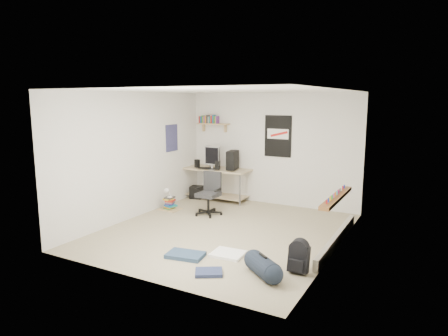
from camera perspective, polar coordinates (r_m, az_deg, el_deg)
The scene contains 26 objects.
floor at distance 7.32m, azimuth -0.06°, elevation -9.03°, with size 4.00×4.50×0.01m, color gray.
ceiling at distance 6.93m, azimuth -0.07°, elevation 11.03°, with size 4.00×4.50×0.01m, color white.
back_wall at distance 9.04m, azimuth 6.83°, elevation 2.69°, with size 4.00×0.01×2.50m, color silver.
left_wall at distance 8.16m, azimuth -12.52°, elevation 1.77°, with size 0.01×4.50×2.50m, color silver.
right_wall at distance 6.31m, azimuth 16.11°, elevation -0.67°, with size 0.01×4.50×2.50m, color silver.
desk at distance 9.52m, azimuth -1.18°, elevation -2.29°, with size 1.72×0.75×0.78m, color #C8BB8A.
monitor_left at distance 9.27m, azimuth -1.97°, elevation 1.34°, with size 0.38×0.10×0.42m, color #A4A4A9.
monitor_right at distance 9.09m, azimuth -1.69°, elevation 1.20°, with size 0.39×0.10×0.43m, color #98979C.
pc_tower at distance 9.06m, azimuth 1.23°, elevation 1.14°, with size 0.19×0.40×0.42m, color black.
keyboard at distance 9.20m, azimuth -2.45°, elevation 0.00°, with size 0.39×0.14×0.02m, color black.
speaker_left at distance 9.32m, azimuth -3.86°, elevation 0.64°, with size 0.09×0.09×0.19m, color black.
speaker_right at distance 9.04m, azimuth -0.92°, elevation 0.42°, with size 0.10×0.10×0.20m, color black.
office_chair at distance 8.20m, azimuth -2.27°, elevation -3.36°, with size 0.58×0.58×0.88m, color #252528.
wall_shelf at distance 9.52m, azimuth -1.54°, elevation 6.32°, with size 0.80×0.22×0.24m, color tan.
poster_back_wall at distance 8.93m, azimuth 7.70°, elevation 4.52°, with size 0.62×0.03×0.92m, color black.
poster_left_wall at distance 9.05m, azimuth -7.48°, elevation 4.28°, with size 0.02×0.42×0.60m, color navy.
window at distance 6.58m, azimuth 16.30°, elevation 1.50°, with size 0.10×1.50×1.26m, color brown.
baseboard_heater at distance 6.90m, azimuth 15.80°, elevation -9.75°, with size 0.08×2.50×0.18m, color #B7B2A8.
backpack at distance 5.69m, azimuth 10.64°, elevation -12.62°, with size 0.27×0.22×0.36m, color black.
duffel_bag at distance 5.54m, azimuth 5.57°, elevation -13.80°, with size 0.28×0.28×0.54m, color black.
tshirt at distance 6.24m, azimuth 0.58°, elevation -12.16°, with size 0.48×0.41×0.04m, color white.
jeans_a at distance 6.20m, azimuth -5.53°, elevation -12.27°, with size 0.55×0.35×0.06m, color navy.
jeans_b at distance 5.63m, azimuth -2.19°, elevation -14.66°, with size 0.37×0.28×0.05m, color navy.
book_stack at distance 8.73m, azimuth -7.76°, elevation -4.93°, with size 0.39×0.32×0.27m, color brown.
desk_lamp at distance 8.65m, azimuth -7.77°, elevation -3.50°, with size 0.12×0.19×0.19m, color white.
subwoofer at distance 9.65m, azimuth -3.96°, elevation -3.51°, with size 0.28×0.28×0.31m, color black.
Camera 1 is at (3.33, -6.07, 2.35)m, focal length 32.00 mm.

